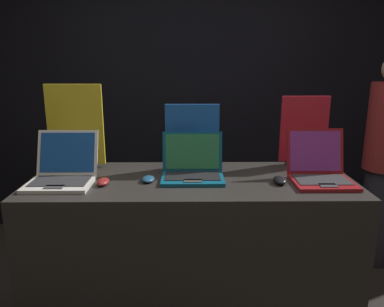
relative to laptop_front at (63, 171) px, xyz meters
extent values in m
cube|color=black|center=(0.72, 1.55, 0.38)|extent=(8.00, 0.05, 2.80)
cube|color=#282623|center=(0.72, 0.05, -0.54)|extent=(1.84, 0.71, 0.96)
cube|color=silver|center=(0.00, -0.07, -0.05)|extent=(0.35, 0.26, 0.02)
cube|color=#2D2D30|center=(0.00, -0.05, -0.04)|extent=(0.30, 0.18, 0.00)
cube|color=#3F3F42|center=(0.00, -0.15, -0.04)|extent=(0.10, 0.06, 0.00)
cube|color=silver|center=(0.00, 0.11, 0.08)|extent=(0.35, 0.11, 0.25)
cube|color=#194C99|center=(0.00, 0.10, 0.08)|extent=(0.31, 0.09, 0.22)
ellipsoid|color=maroon|center=(0.23, -0.05, -0.05)|extent=(0.07, 0.11, 0.03)
cube|color=black|center=(0.00, 0.29, -0.05)|extent=(0.19, 0.07, 0.02)
cube|color=gold|center=(0.00, 0.29, 0.21)|extent=(0.35, 0.02, 0.50)
cube|color=#0F5170|center=(0.72, 0.01, -0.05)|extent=(0.35, 0.23, 0.02)
cube|color=black|center=(0.72, 0.03, -0.04)|extent=(0.31, 0.16, 0.00)
cube|color=#3F3F42|center=(0.72, -0.06, -0.04)|extent=(0.10, 0.05, 0.00)
cube|color=#0F5170|center=(0.72, 0.15, 0.07)|extent=(0.35, 0.06, 0.23)
cube|color=#2D7F4C|center=(0.72, 0.15, 0.07)|extent=(0.32, 0.04, 0.20)
ellipsoid|color=navy|center=(0.47, 0.00, -0.05)|extent=(0.07, 0.11, 0.03)
cube|color=black|center=(0.72, 0.26, -0.05)|extent=(0.18, 0.07, 0.02)
cube|color=#1E59B2|center=(0.72, 0.26, 0.15)|extent=(0.33, 0.02, 0.38)
cube|color=maroon|center=(1.44, -0.06, -0.05)|extent=(0.33, 0.26, 0.02)
cube|color=#2D2D30|center=(1.44, -0.04, -0.04)|extent=(0.29, 0.18, 0.00)
cube|color=#3F3F42|center=(1.44, -0.14, -0.04)|extent=(0.09, 0.06, 0.00)
cube|color=maroon|center=(1.44, 0.11, 0.09)|extent=(0.33, 0.08, 0.26)
cube|color=#8C338C|center=(1.44, 0.10, 0.09)|extent=(0.29, 0.06, 0.23)
ellipsoid|color=black|center=(1.20, -0.04, -0.04)|extent=(0.07, 0.12, 0.04)
cube|color=black|center=(1.44, 0.34, -0.05)|extent=(0.17, 0.07, 0.02)
cube|color=red|center=(1.44, 0.34, 0.17)|extent=(0.30, 0.02, 0.42)
cylinder|color=#282833|center=(2.22, 0.78, -0.63)|extent=(0.25, 0.25, 0.80)
camera|label=1|loc=(0.70, -2.00, 0.61)|focal=35.00mm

